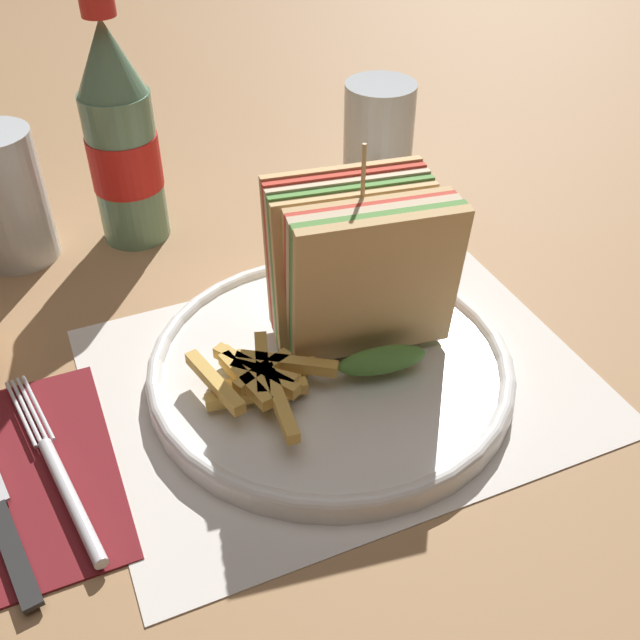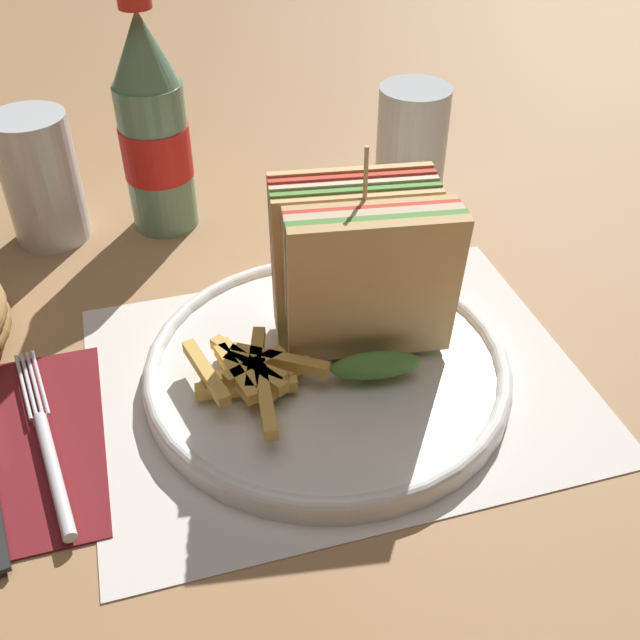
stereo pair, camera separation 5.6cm
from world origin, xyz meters
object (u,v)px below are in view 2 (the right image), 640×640
object	(u,v)px
plate_main	(327,367)
club_sandwich	(362,273)
glass_near	(411,148)
glass_far	(41,179)
fork	(49,453)
coke_bottle_near	(154,130)

from	to	relation	value
plate_main	club_sandwich	size ratio (longest dim) A/B	1.73
glass_near	glass_far	size ratio (longest dim) A/B	1.00
fork	glass_far	world-z (taller)	glass_far
coke_bottle_near	fork	bearing A→B (deg)	-111.37
club_sandwich	fork	distance (m)	0.25
plate_main	club_sandwich	distance (m)	0.08
glass_near	coke_bottle_near	bearing A→B (deg)	173.49
coke_bottle_near	glass_far	world-z (taller)	coke_bottle_near
coke_bottle_near	glass_far	bearing A→B (deg)	176.98
fork	coke_bottle_near	world-z (taller)	coke_bottle_near
club_sandwich	coke_bottle_near	xyz separation A→B (m)	(-0.12, 0.24, 0.02)
fork	glass_far	distance (m)	0.30
plate_main	glass_near	bearing A→B (deg)	56.30
glass_near	glass_far	bearing A→B (deg)	174.55
glass_far	fork	bearing A→B (deg)	-91.05
plate_main	coke_bottle_near	world-z (taller)	coke_bottle_near
plate_main	fork	size ratio (longest dim) A/B	1.49
plate_main	club_sandwich	bearing A→B (deg)	30.86
club_sandwich	glass_near	xyz separation A→B (m)	(0.12, 0.21, -0.02)
club_sandwich	coke_bottle_near	world-z (taller)	coke_bottle_near
plate_main	glass_far	distance (m)	0.33
glass_near	glass_far	distance (m)	0.35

